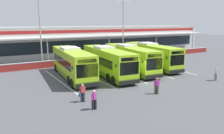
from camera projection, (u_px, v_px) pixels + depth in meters
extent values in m
plane|color=#4C4C51|center=(145.00, 82.00, 25.75)|extent=(200.00, 200.00, 0.00)
cube|color=silver|center=(67.00, 42.00, 48.04)|extent=(70.00, 10.00, 5.50)
cube|color=#19232D|center=(75.00, 46.00, 43.89)|extent=(66.00, 0.08, 2.20)
cube|color=maroon|center=(75.00, 31.00, 43.31)|extent=(68.00, 0.08, 0.60)
cube|color=beige|center=(78.00, 37.00, 42.26)|extent=(67.00, 3.00, 0.24)
cube|color=gray|center=(66.00, 28.00, 47.45)|extent=(70.00, 10.00, 0.50)
cylinder|color=#999999|center=(48.00, 50.00, 38.58)|extent=(0.20, 0.20, 4.20)
cylinder|color=#999999|center=(109.00, 47.00, 44.73)|extent=(0.20, 0.20, 4.20)
cylinder|color=#999999|center=(156.00, 44.00, 50.88)|extent=(0.20, 0.20, 4.20)
cylinder|color=#999999|center=(193.00, 41.00, 57.03)|extent=(0.20, 0.20, 4.20)
cube|color=maroon|center=(92.00, 60.00, 37.91)|extent=(60.00, 0.36, 1.00)
cube|color=#B2B2B2|center=(92.00, 57.00, 37.81)|extent=(60.00, 0.40, 0.10)
cube|color=#9ED11E|center=(72.00, 63.00, 27.76)|extent=(3.73, 12.19, 3.19)
cube|color=#598419|center=(73.00, 73.00, 28.02)|extent=(3.76, 12.22, 0.56)
cube|color=black|center=(71.00, 60.00, 28.07)|extent=(3.52, 9.81, 0.96)
cube|color=black|center=(87.00, 71.00, 22.43)|extent=(2.31, 0.33, 1.40)
cube|color=black|center=(87.00, 61.00, 22.23)|extent=(2.05, 0.28, 0.40)
cube|color=silver|center=(70.00, 48.00, 28.31)|extent=(2.32, 2.99, 0.28)
cube|color=black|center=(88.00, 85.00, 22.63)|extent=(2.45, 0.40, 0.44)
cube|color=black|center=(99.00, 66.00, 23.27)|extent=(0.09, 0.13, 0.36)
cube|color=black|center=(72.00, 68.00, 22.08)|extent=(0.09, 0.13, 0.36)
cylinder|color=black|center=(73.00, 66.00, 32.62)|extent=(0.42, 1.07, 1.04)
cylinder|color=black|center=(56.00, 68.00, 31.65)|extent=(0.42, 1.07, 1.04)
cylinder|color=black|center=(90.00, 78.00, 25.67)|extent=(0.42, 1.07, 1.04)
cylinder|color=black|center=(70.00, 80.00, 24.70)|extent=(0.42, 1.07, 1.04)
cylinder|color=black|center=(94.00, 81.00, 24.43)|extent=(0.42, 1.07, 1.04)
cylinder|color=black|center=(73.00, 83.00, 23.45)|extent=(0.42, 1.07, 1.04)
cube|color=#9ED11E|center=(107.00, 61.00, 28.90)|extent=(3.73, 12.19, 3.19)
cube|color=#598419|center=(107.00, 71.00, 29.16)|extent=(3.76, 12.22, 0.56)
cube|color=black|center=(106.00, 59.00, 29.21)|extent=(3.52, 9.81, 0.96)
cube|color=black|center=(129.00, 68.00, 23.57)|extent=(2.31, 0.33, 1.40)
cube|color=black|center=(130.00, 59.00, 23.36)|extent=(2.05, 0.28, 0.40)
cube|color=silver|center=(104.00, 47.00, 29.45)|extent=(2.32, 2.99, 0.28)
cube|color=black|center=(130.00, 82.00, 23.76)|extent=(2.45, 0.40, 0.44)
cube|color=black|center=(139.00, 64.00, 24.41)|extent=(0.09, 0.13, 0.36)
cube|color=black|center=(116.00, 66.00, 23.22)|extent=(0.09, 0.13, 0.36)
cylinder|color=black|center=(102.00, 65.00, 33.76)|extent=(0.42, 1.07, 1.04)
cylinder|color=black|center=(88.00, 66.00, 32.78)|extent=(0.42, 1.07, 1.04)
cylinder|color=black|center=(127.00, 76.00, 26.81)|extent=(0.42, 1.07, 1.04)
cylinder|color=black|center=(109.00, 78.00, 25.83)|extent=(0.42, 1.07, 1.04)
cylinder|color=black|center=(133.00, 78.00, 25.56)|extent=(0.42, 1.07, 1.04)
cylinder|color=black|center=(114.00, 81.00, 24.58)|extent=(0.42, 1.07, 1.04)
cube|color=#9ED11E|center=(130.00, 58.00, 31.43)|extent=(3.73, 12.19, 3.19)
cube|color=#598419|center=(130.00, 67.00, 31.69)|extent=(3.76, 12.22, 0.56)
cube|color=black|center=(128.00, 56.00, 31.73)|extent=(3.52, 9.81, 0.96)
cube|color=black|center=(154.00, 64.00, 26.10)|extent=(2.31, 0.33, 1.40)
cube|color=black|center=(155.00, 56.00, 25.89)|extent=(2.05, 0.28, 0.40)
cube|color=silver|center=(127.00, 45.00, 31.98)|extent=(2.32, 2.99, 0.28)
cube|color=black|center=(154.00, 77.00, 26.29)|extent=(2.45, 0.40, 0.44)
cube|color=black|center=(163.00, 60.00, 26.93)|extent=(0.09, 0.13, 0.36)
cube|color=black|center=(142.00, 62.00, 25.74)|extent=(0.09, 0.13, 0.36)
cylinder|color=black|center=(122.00, 62.00, 36.29)|extent=(0.42, 1.07, 1.04)
cylinder|color=black|center=(109.00, 63.00, 35.31)|extent=(0.42, 1.07, 1.04)
cylinder|color=black|center=(149.00, 71.00, 29.34)|extent=(0.42, 1.07, 1.04)
cylinder|color=black|center=(134.00, 73.00, 28.36)|extent=(0.42, 1.07, 1.04)
cylinder|color=black|center=(155.00, 73.00, 28.09)|extent=(0.42, 1.07, 1.04)
cylinder|color=black|center=(139.00, 75.00, 27.11)|extent=(0.42, 1.07, 1.04)
cube|color=#9ED11E|center=(151.00, 55.00, 34.12)|extent=(3.73, 12.19, 3.19)
cube|color=#598419|center=(151.00, 64.00, 34.38)|extent=(3.76, 12.22, 0.56)
cube|color=black|center=(149.00, 53.00, 34.43)|extent=(3.52, 9.81, 0.96)
cube|color=black|center=(177.00, 60.00, 28.79)|extent=(2.31, 0.33, 1.40)
cube|color=black|center=(178.00, 53.00, 28.59)|extent=(2.05, 0.28, 0.40)
cube|color=silver|center=(148.00, 43.00, 34.67)|extent=(2.32, 2.99, 0.28)
cube|color=black|center=(177.00, 72.00, 28.99)|extent=(2.45, 0.40, 0.44)
cube|color=black|center=(184.00, 56.00, 29.63)|extent=(0.09, 0.13, 0.36)
cube|color=black|center=(167.00, 58.00, 28.44)|extent=(0.09, 0.13, 0.36)
cylinder|color=black|center=(141.00, 59.00, 38.98)|extent=(0.42, 1.07, 1.04)
cylinder|color=black|center=(129.00, 60.00, 38.01)|extent=(0.42, 1.07, 1.04)
cylinder|color=black|center=(170.00, 67.00, 32.03)|extent=(0.42, 1.07, 1.04)
cylinder|color=black|center=(157.00, 69.00, 31.06)|extent=(0.42, 1.07, 1.04)
cylinder|color=black|center=(177.00, 69.00, 30.79)|extent=(0.42, 1.07, 1.04)
cylinder|color=black|center=(163.00, 70.00, 29.81)|extent=(0.42, 1.07, 1.04)
cube|color=silver|center=(59.00, 80.00, 26.66)|extent=(0.14, 13.00, 0.01)
cube|color=silver|center=(90.00, 76.00, 28.74)|extent=(0.14, 13.00, 0.01)
cube|color=silver|center=(118.00, 73.00, 30.82)|extent=(0.14, 13.00, 0.01)
cube|color=silver|center=(142.00, 69.00, 32.90)|extent=(0.14, 13.00, 0.01)
cube|color=silver|center=(163.00, 67.00, 34.99)|extent=(0.14, 13.00, 0.01)
cube|color=#33333D|center=(82.00, 97.00, 19.42)|extent=(0.16, 0.19, 0.84)
cube|color=#33333D|center=(84.00, 97.00, 19.42)|extent=(0.16, 0.19, 0.84)
cube|color=#B23838|center=(83.00, 90.00, 19.28)|extent=(0.36, 0.26, 0.56)
cube|color=#B23838|center=(80.00, 90.00, 19.16)|extent=(0.10, 0.11, 0.54)
cube|color=#B23838|center=(85.00, 89.00, 19.41)|extent=(0.10, 0.11, 0.54)
sphere|color=tan|center=(82.00, 85.00, 19.20)|extent=(0.22, 0.22, 0.22)
cube|color=#194C9E|center=(80.00, 95.00, 19.22)|extent=(0.15, 0.29, 0.22)
cylinder|color=#194C9E|center=(80.00, 93.00, 19.19)|extent=(0.02, 0.02, 0.16)
cube|color=slate|center=(215.00, 77.00, 26.49)|extent=(0.23, 0.23, 0.84)
cube|color=slate|center=(216.00, 77.00, 26.62)|extent=(0.23, 0.23, 0.84)
cube|color=silver|center=(216.00, 71.00, 26.42)|extent=(0.39, 0.40, 0.56)
cube|color=silver|center=(216.00, 72.00, 26.21)|extent=(0.13, 0.13, 0.54)
cube|color=silver|center=(216.00, 71.00, 26.63)|extent=(0.13, 0.13, 0.54)
sphere|color=tan|center=(216.00, 68.00, 26.34)|extent=(0.22, 0.22, 0.22)
cube|color=#4C4238|center=(155.00, 90.00, 21.61)|extent=(0.17, 0.21, 0.84)
cube|color=#4C4238|center=(158.00, 90.00, 21.55)|extent=(0.17, 0.21, 0.84)
cube|color=#A32D89|center=(157.00, 83.00, 21.44)|extent=(0.38, 0.29, 0.56)
cube|color=#A32D89|center=(155.00, 83.00, 21.38)|extent=(0.11, 0.12, 0.54)
cube|color=#A32D89|center=(159.00, 83.00, 21.52)|extent=(0.11, 0.12, 0.54)
sphere|color=tan|center=(157.00, 79.00, 21.37)|extent=(0.22, 0.22, 0.22)
cube|color=black|center=(93.00, 105.00, 17.66)|extent=(0.21, 0.22, 0.84)
cube|color=black|center=(95.00, 104.00, 17.73)|extent=(0.21, 0.22, 0.84)
cube|color=#A32D89|center=(94.00, 96.00, 17.55)|extent=(0.40, 0.35, 0.56)
cube|color=#A32D89|center=(92.00, 97.00, 17.38)|extent=(0.13, 0.13, 0.54)
cube|color=#A32D89|center=(96.00, 96.00, 17.74)|extent=(0.13, 0.13, 0.54)
sphere|color=#DBB293|center=(94.00, 91.00, 17.48)|extent=(0.22, 0.22, 0.22)
cylinder|color=#9E9EA3|center=(40.00, 31.00, 34.75)|extent=(0.20, 0.20, 11.00)
cylinder|color=#9E9EA3|center=(123.00, 30.00, 43.55)|extent=(0.20, 0.20, 11.00)
cylinder|color=#9E9EA3|center=(123.00, 1.00, 42.50)|extent=(2.80, 0.10, 0.10)
cube|color=silver|center=(117.00, 2.00, 41.82)|extent=(0.44, 0.28, 0.20)
cube|color=silver|center=(129.00, 2.00, 43.21)|extent=(0.44, 0.28, 0.20)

